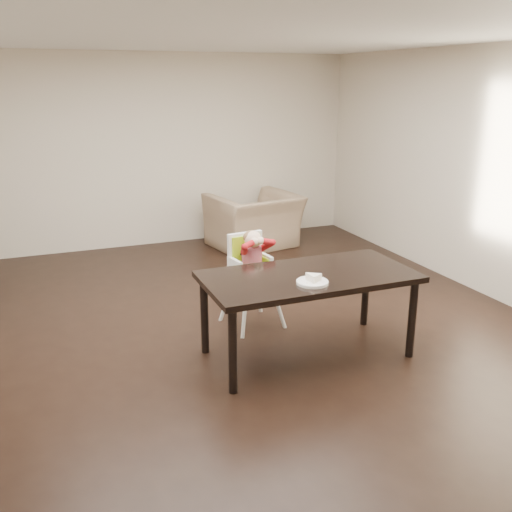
# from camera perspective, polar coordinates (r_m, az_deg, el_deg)

# --- Properties ---
(ground) EXTENTS (7.00, 7.00, 0.00)m
(ground) POSITION_cam_1_polar(r_m,az_deg,el_deg) (5.43, -2.01, -8.14)
(ground) COLOR black
(ground) RESTS_ON ground
(room_walls) EXTENTS (6.02, 7.02, 2.71)m
(room_walls) POSITION_cam_1_polar(r_m,az_deg,el_deg) (4.93, -2.24, 11.75)
(room_walls) COLOR beige
(room_walls) RESTS_ON ground
(dining_table) EXTENTS (1.80, 0.90, 0.75)m
(dining_table) POSITION_cam_1_polar(r_m,az_deg,el_deg) (4.88, 5.27, -2.67)
(dining_table) COLOR black
(dining_table) RESTS_ON ground
(high_chair) EXTENTS (0.45, 0.45, 0.96)m
(high_chair) POSITION_cam_1_polar(r_m,az_deg,el_deg) (5.49, -0.51, -0.25)
(high_chair) COLOR white
(high_chair) RESTS_ON ground
(plate) EXTENTS (0.28, 0.28, 0.07)m
(plate) POSITION_cam_1_polar(r_m,az_deg,el_deg) (4.62, 5.70, -2.44)
(plate) COLOR white
(plate) RESTS_ON dining_table
(armchair) EXTENTS (1.29, 0.96, 1.02)m
(armchair) POSITION_cam_1_polar(r_m,az_deg,el_deg) (8.19, -0.20, 4.42)
(armchair) COLOR #967C5F
(armchair) RESTS_ON ground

